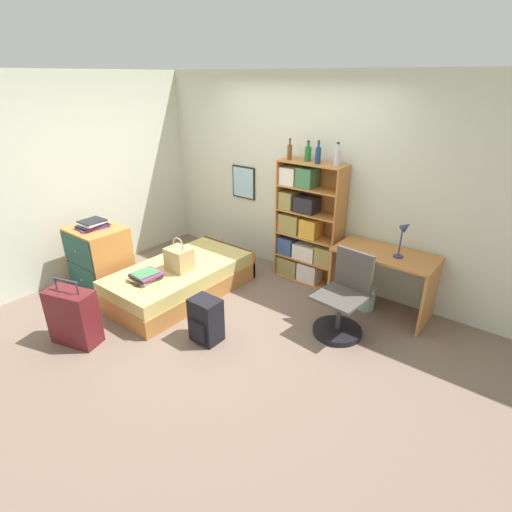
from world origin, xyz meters
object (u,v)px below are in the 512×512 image
magazine_pile_on_dresser (92,224)px  desk_lamp (404,233)px  bed (182,279)px  desk_chair (342,309)px  suitcase (73,317)px  waste_bin (366,297)px  bottle_clear (318,155)px  desk (383,271)px  handbag (179,259)px  backpack (206,320)px  dresser (100,258)px  bottle_blue (337,157)px  book_stack_on_bed (146,276)px  bottle_green (290,152)px  bottle_brown (308,153)px  bookcase (304,229)px

magazine_pile_on_dresser → desk_lamp: (3.25, 1.65, 0.16)m
bed → desk_chair: size_ratio=2.04×
suitcase → desk_lamp: bearing=46.3°
bed → waste_bin: bed is taller
bottle_clear → desk: (0.98, -0.09, -1.17)m
handbag → desk_chair: 1.98m
desk → backpack: desk is taller
handbag → suitcase: bearing=-97.9°
dresser → desk_chair: size_ratio=0.91×
bottle_clear → bottle_blue: (0.22, 0.05, -0.00)m
book_stack_on_bed → magazine_pile_on_dresser: (-0.93, -0.03, 0.42)m
dresser → bottle_green: 2.74m
waste_bin → bed: bearing=-151.2°
bed → book_stack_on_bed: book_stack_on_bed is taller
desk_lamp → waste_bin: bearing=-174.5°
desk → backpack: (-1.18, -1.67, -0.27)m
dresser → desk: bearing=28.7°
book_stack_on_bed → desk_chair: bearing=26.2°
bottle_blue → waste_bin: bearing=-18.0°
magazine_pile_on_dresser → bottle_brown: size_ratio=1.56×
bottle_clear → waste_bin: (0.85, -0.15, -1.54)m
bottle_brown → bottle_clear: (0.18, -0.07, 0.01)m
bed → magazine_pile_on_dresser: magazine_pile_on_dresser is taller
bottle_blue → book_stack_on_bed: bearing=-127.5°
bottle_clear → bed: bearing=-132.4°
desk_lamp → bottle_clear: bearing=174.0°
bed → handbag: bearing=-44.8°
bottle_green → desk_lamp: size_ratio=0.60×
bookcase → desk: size_ratio=1.43×
handbag → magazine_pile_on_dresser: bearing=-156.9°
desk_lamp → desk_chair: (-0.32, -0.64, -0.74)m
suitcase → desk: size_ratio=0.65×
dresser → desk_chair: desk_chair is taller
suitcase → magazine_pile_on_dresser: size_ratio=1.91×
magazine_pile_on_dresser → desk_chair: (2.92, 1.01, -0.58)m
desk_lamp → backpack: bearing=-129.5°
bed → bottle_blue: (1.35, 1.29, 1.49)m
dresser → desk: size_ratio=0.73×
desk_lamp → bottle_green: bearing=175.5°
handbag → bottle_brown: 2.00m
dresser → bookcase: size_ratio=0.51×
bed → backpack: backpack is taller
bottle_green → bottle_clear: bearing=-0.2°
bottle_clear → bottle_green: bearing=179.8°
handbag → desk_lamp: desk_lamp is taller
book_stack_on_bed → desk_lamp: bearing=35.0°
desk_lamp → waste_bin: (-0.31, -0.03, -0.88)m
magazine_pile_on_dresser → desk: bearing=28.6°
bed → suitcase: suitcase is taller
handbag → desk_lamp: 2.56m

